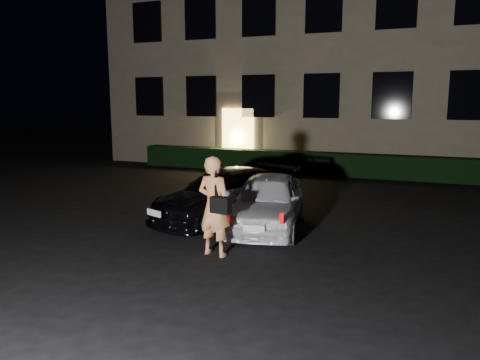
% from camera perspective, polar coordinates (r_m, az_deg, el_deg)
% --- Properties ---
extents(ground, '(80.00, 80.00, 0.00)m').
position_cam_1_polar(ground, '(8.75, -6.62, -9.19)').
color(ground, black).
rests_on(ground, ground).
extents(building, '(20.00, 8.11, 12.00)m').
position_cam_1_polar(building, '(22.81, 12.43, 17.45)').
color(building, '#776B55').
rests_on(building, ground).
extents(hedge, '(15.00, 0.70, 0.85)m').
position_cam_1_polar(hedge, '(18.35, 9.36, 2.03)').
color(hedge, black).
rests_on(hedge, ground).
extents(sedan, '(3.02, 4.41, 1.19)m').
position_cam_1_polar(sedan, '(11.21, -1.71, -1.80)').
color(sedan, black).
rests_on(sedan, ground).
extents(hatch, '(2.10, 3.82, 1.23)m').
position_cam_1_polar(hatch, '(10.44, 3.38, -2.55)').
color(hatch, white).
rests_on(hatch, ground).
extents(man, '(0.77, 0.55, 1.85)m').
position_cam_1_polar(man, '(8.52, -3.13, -3.17)').
color(man, '#EB9057').
rests_on(man, ground).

